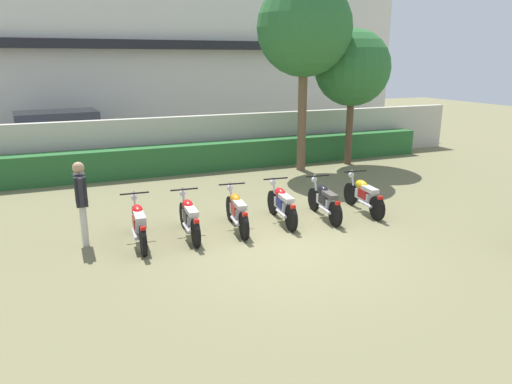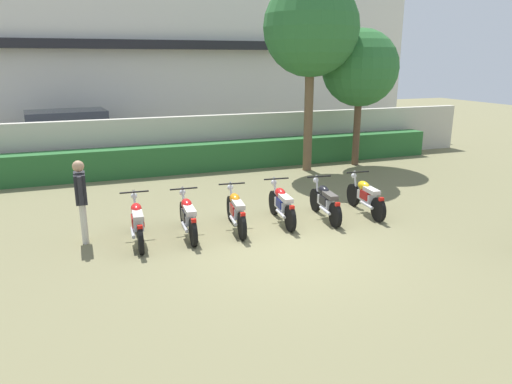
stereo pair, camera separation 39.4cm
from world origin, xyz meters
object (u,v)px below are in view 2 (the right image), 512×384
Objects in this scene: motorcycle_in_row_2 at (236,210)px; motorcycle_in_row_3 at (282,204)px; tree_far_side at (360,68)px; motorcycle_in_row_1 at (188,216)px; motorcycle_in_row_4 at (325,201)px; inspector_person at (81,194)px; tree_near_inspector at (311,29)px; motorcycle_in_row_5 at (366,196)px; motorcycle_in_row_0 at (137,221)px; parked_car at (73,137)px.

motorcycle_in_row_3 is (1.13, 0.08, -0.00)m from motorcycle_in_row_2.
tree_far_side reaches higher than motorcycle_in_row_1.
motorcycle_in_row_3 is at bearing -84.52° from motorcycle_in_row_1.
inspector_person is at bearing 91.61° from motorcycle_in_row_4.
tree_near_inspector reaches higher than motorcycle_in_row_3.
tree_far_side is at bearing -24.20° from motorcycle_in_row_5.
motorcycle_in_row_2 is (-6.09, -4.93, -2.91)m from tree_far_side.
tree_near_inspector reaches higher than motorcycle_in_row_2.
motorcycle_in_row_1 is at bearing 95.26° from motorcycle_in_row_5.
tree_near_inspector is 3.19× the size of motorcycle_in_row_0.
tree_far_side is 6.37m from motorcycle_in_row_5.
motorcycle_in_row_0 is 3.26m from motorcycle_in_row_3.
motorcycle_in_row_4 is (2.19, -0.04, -0.01)m from motorcycle_in_row_2.
motorcycle_in_row_4 is (-3.90, -4.97, -2.91)m from tree_far_side.
motorcycle_in_row_5 is at bearing -83.52° from motorcycle_in_row_2.
motorcycle_in_row_0 is at bearing 92.11° from motorcycle_in_row_1.
motorcycle_in_row_3 is (3.26, 0.08, -0.00)m from motorcycle_in_row_0.
parked_car is 2.42× the size of motorcycle_in_row_0.
inspector_person is (-4.28, 0.31, 0.58)m from motorcycle_in_row_3.
motorcycle_in_row_3 is (4.45, -8.79, -0.49)m from parked_car.
parked_car is 9.18m from motorcycle_in_row_1.
inspector_person is (-2.08, 0.41, 0.58)m from motorcycle_in_row_1.
motorcycle_in_row_1 is 2.19m from inspector_person.
motorcycle_in_row_4 is at bearing -128.14° from tree_far_side.
motorcycle_in_row_5 is (1.12, 0.03, 0.00)m from motorcycle_in_row_4.
tree_near_inspector is 6.90m from motorcycle_in_row_3.
motorcycle_in_row_2 is (2.12, -0.00, -0.00)m from motorcycle_in_row_0.
motorcycle_in_row_2 is at bearing -86.22° from motorcycle_in_row_1.
tree_near_inspector is 1.31× the size of tree_far_side.
motorcycle_in_row_2 is 3.31m from motorcycle_in_row_5.
tree_far_side is at bearing -56.30° from motorcycle_in_row_0.
motorcycle_in_row_3 is at bearing -135.65° from tree_far_side.
parked_car is 9.23m from tree_near_inspector.
motorcycle_in_row_2 is at bearing -87.31° from motorcycle_in_row_0.
parked_car is 1.00× the size of tree_far_side.
tree_far_side is (9.41, -3.94, 2.41)m from parked_car.
inspector_person is (-9.24, -4.54, -2.33)m from tree_far_side.
motorcycle_in_row_5 is at bearing -3.52° from inspector_person.
tree_far_side is at bearing -40.15° from motorcycle_in_row_3.
parked_car reaches higher than motorcycle_in_row_5.
motorcycle_in_row_5 is (5.44, -0.01, -0.00)m from motorcycle_in_row_0.
tree_far_side is at bearing -31.95° from motorcycle_in_row_4.
motorcycle_in_row_0 is at bearing 96.55° from motorcycle_in_row_2.
tree_far_side is at bearing -28.19° from parked_car.
motorcycle_in_row_1 is at bearing -81.29° from parked_car.
tree_near_inspector is at bearing -174.85° from tree_far_side.
motorcycle_in_row_3 is at bearing -122.37° from tree_near_inspector.
parked_car is 2.55× the size of motorcycle_in_row_2.
motorcycle_in_row_4 is at bearing -87.78° from motorcycle_in_row_0.
motorcycle_in_row_2 is at bearing -7.06° from inspector_person.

